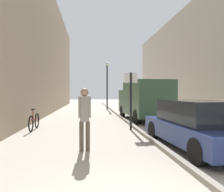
# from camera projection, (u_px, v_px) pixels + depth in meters

# --- Properties ---
(ground_plane) EXTENTS (80.00, 80.00, 0.00)m
(ground_plane) POSITION_uv_depth(u_px,v_px,m) (98.00, 118.00, 14.24)
(ground_plane) COLOR #A8A093
(building_facade_left) EXTENTS (2.35, 40.00, 10.31)m
(building_facade_left) POSITION_uv_depth(u_px,v_px,m) (23.00, 39.00, 13.64)
(building_facade_left) COLOR gray
(building_facade_left) RESTS_ON ground_plane
(kerb_strip) EXTENTS (0.16, 40.00, 0.12)m
(kerb_strip) POSITION_uv_depth(u_px,v_px,m) (121.00, 117.00, 14.41)
(kerb_strip) COLOR gray
(kerb_strip) RESTS_ON ground_plane
(pedestrian_main_foreground) EXTENTS (0.36, 0.24, 1.81)m
(pedestrian_main_foreground) POSITION_uv_depth(u_px,v_px,m) (85.00, 115.00, 6.11)
(pedestrian_main_foreground) COLOR brown
(pedestrian_main_foreground) RESTS_ON ground_plane
(delivery_van) EXTENTS (2.40, 5.15, 2.38)m
(delivery_van) POSITION_uv_depth(u_px,v_px,m) (144.00, 99.00, 13.13)
(delivery_van) COLOR #335138
(delivery_van) RESTS_ON ground_plane
(parked_car) EXTENTS (2.03, 4.29, 1.45)m
(parked_car) POSITION_uv_depth(u_px,v_px,m) (196.00, 125.00, 6.43)
(parked_car) COLOR navy
(parked_car) RESTS_ON ground_plane
(street_sign_post) EXTENTS (0.60, 0.10, 2.60)m
(street_sign_post) POSITION_uv_depth(u_px,v_px,m) (131.00, 96.00, 9.57)
(street_sign_post) COLOR black
(street_sign_post) RESTS_ON ground_plane
(lamp_post) EXTENTS (0.28, 0.28, 4.76)m
(lamp_post) POSITION_uv_depth(u_px,v_px,m) (107.00, 83.00, 21.73)
(lamp_post) COLOR black
(lamp_post) RESTS_ON ground_plane
(bicycle_leaning) EXTENTS (0.10, 1.77, 0.98)m
(bicycle_leaning) POSITION_uv_depth(u_px,v_px,m) (34.00, 122.00, 9.55)
(bicycle_leaning) COLOR black
(bicycle_leaning) RESTS_ON ground_plane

